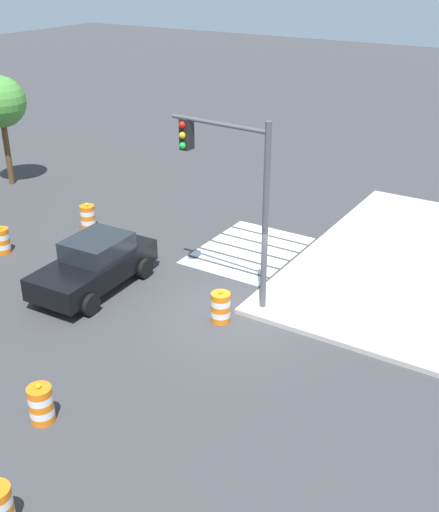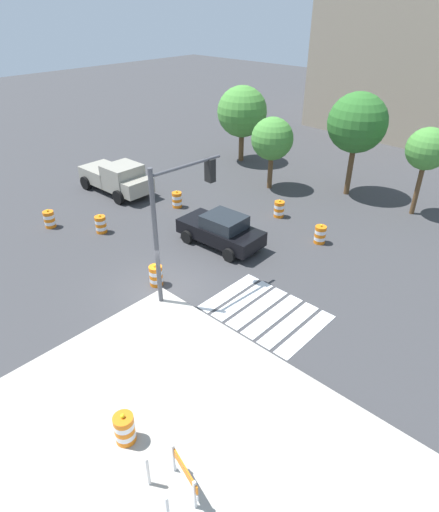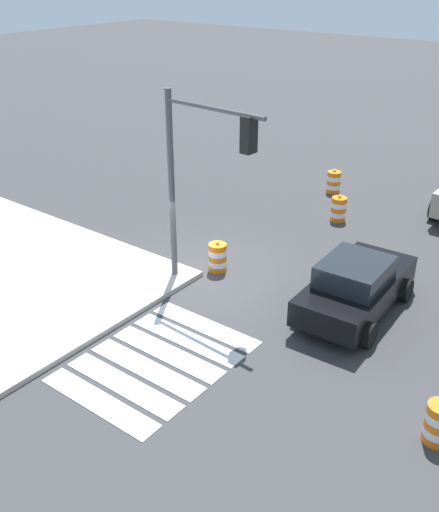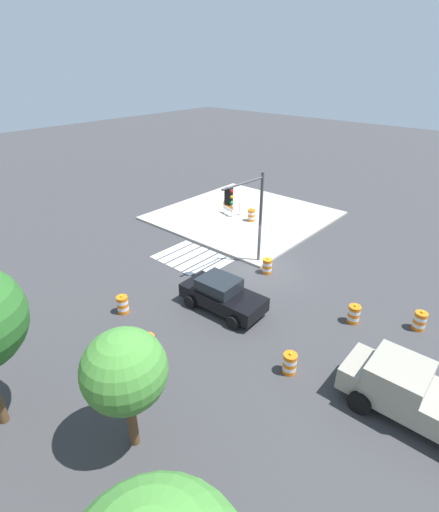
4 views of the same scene
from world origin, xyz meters
TOP-DOWN VIEW (x-y plane):
  - ground_plane at (0.00, 0.00)m, footprint 120.00×120.00m
  - sidewalk_corner at (6.00, -6.00)m, footprint 12.00×12.00m
  - crosswalk_stripes at (4.00, 1.80)m, footprint 4.35×3.20m
  - sports_car at (-0.90, 4.55)m, footprint 4.37×2.28m
  - pickup_truck at (-10.03, 5.06)m, footprint 5.18×2.41m
  - traffic_barrel_near_corner at (-0.71, 9.08)m, footprint 0.56×0.56m
  - traffic_barrel_crosswalk_end at (-8.85, -0.22)m, footprint 0.56×0.56m
  - traffic_barrel_median_near at (-5.81, 6.10)m, footprint 0.56×0.56m
  - traffic_barrel_median_far at (2.55, 8.04)m, footprint 0.56×0.56m
  - traffic_barrel_far_curb at (-0.56, 0.14)m, footprint 0.56×0.56m
  - traffic_barrel_lane_center at (-6.34, 1.29)m, footprint 0.56×0.56m
  - traffic_barrel_on_sidewalk at (4.77, -5.40)m, footprint 0.56×0.56m
  - construction_barricade at (6.90, -5.38)m, footprint 1.40×1.08m
  - traffic_light_pole at (0.66, 0.54)m, footprint 0.48×3.29m
  - street_tree_streetside_near at (0.41, 14.62)m, footprint 3.41×3.41m
  - street_tree_streetside_mid at (-8.54, 15.00)m, footprint 3.53×3.53m
  - street_tree_streetside_far at (4.55, 14.55)m, footprint 2.21×2.21m
  - street_tree_corner_lot at (-3.70, 12.13)m, footprint 2.56×2.56m

SIDE VIEW (x-z plane):
  - ground_plane at x=0.00m, z-range 0.00..0.00m
  - crosswalk_stripes at x=4.00m, z-range 0.00..0.02m
  - sidewalk_corner at x=6.00m, z-range 0.00..0.15m
  - traffic_barrel_near_corner at x=-0.71m, z-range -0.06..0.96m
  - traffic_barrel_crosswalk_end at x=-8.85m, z-range -0.06..0.96m
  - traffic_barrel_median_near at x=-5.81m, z-range -0.06..0.96m
  - traffic_barrel_median_far at x=2.55m, z-range -0.06..0.96m
  - traffic_barrel_far_curb at x=-0.56m, z-range -0.06..0.96m
  - traffic_barrel_lane_center at x=-6.34m, z-range -0.06..0.96m
  - traffic_barrel_on_sidewalk at x=4.77m, z-range 0.09..1.11m
  - construction_barricade at x=6.90m, z-range 0.22..1.22m
  - sports_car at x=-0.90m, z-range 0.00..1.63m
  - pickup_truck at x=-10.03m, z-range 0.01..1.93m
  - street_tree_corner_lot at x=-3.70m, z-range 0.91..5.34m
  - street_tree_streetside_mid at x=-8.54m, z-range 0.87..6.18m
  - street_tree_streetside_far at x=4.55m, z-range 1.26..6.09m
  - traffic_light_pole at x=0.66m, z-range 1.16..6.66m
  - street_tree_streetside_near at x=0.41m, z-range 1.30..7.35m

